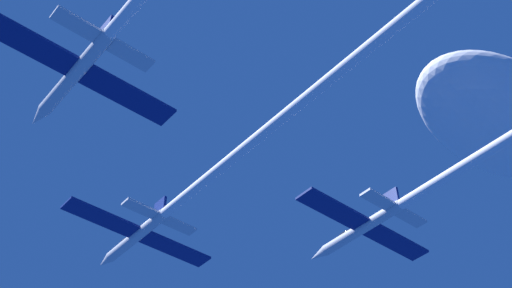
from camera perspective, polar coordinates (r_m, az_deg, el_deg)
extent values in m
cylinder|color=silver|center=(77.58, -9.81, -7.49)|extent=(1.20, 10.95, 1.20)
cone|color=silver|center=(82.61, -12.31, -9.43)|extent=(1.18, 2.41, 1.18)
ellipsoid|color=black|center=(79.65, -10.70, -7.91)|extent=(0.84, 2.19, 0.60)
cube|color=navy|center=(75.45, -12.65, -5.93)|extent=(8.32, 2.41, 0.26)
cube|color=navy|center=(79.17, -6.67, -8.61)|extent=(8.32, 2.41, 0.26)
cube|color=navy|center=(75.29, -7.91, -5.15)|extent=(0.32, 1.97, 1.75)
cube|color=silver|center=(73.30, -9.53, -5.24)|extent=(3.74, 1.45, 0.26)
cube|color=silver|center=(75.31, -6.35, -6.71)|extent=(3.74, 1.45, 0.26)
cylinder|color=white|center=(57.90, 7.85, 6.73)|extent=(1.08, 54.77, 1.08)
cylinder|color=silver|center=(59.22, -14.64, 5.64)|extent=(1.20, 10.95, 1.20)
cone|color=silver|center=(63.84, -17.48, 2.14)|extent=(1.18, 2.41, 1.18)
ellipsoid|color=black|center=(61.20, -15.63, 4.65)|extent=(0.84, 2.19, 0.60)
cube|color=navy|center=(57.98, -18.50, 8.06)|extent=(8.32, 2.41, 0.26)
cube|color=navy|center=(60.10, -10.46, 3.89)|extent=(8.32, 2.41, 0.26)
cube|color=navy|center=(57.54, -12.30, 9.17)|extent=(0.32, 1.97, 1.75)
cube|color=silver|center=(55.76, -14.61, 9.54)|extent=(3.74, 1.45, 0.26)
cube|color=silver|center=(56.91, -10.26, 7.20)|extent=(3.74, 1.45, 0.26)
cylinder|color=silver|center=(74.93, 8.70, -6.90)|extent=(1.20, 10.95, 1.20)
cone|color=silver|center=(78.66, 5.16, -9.09)|extent=(1.18, 2.41, 1.18)
ellipsoid|color=black|center=(76.52, 7.35, -7.40)|extent=(0.84, 2.19, 0.60)
cube|color=navy|center=(71.71, 6.38, -5.35)|extent=(8.32, 2.41, 0.26)
cube|color=navy|center=(77.76, 11.43, -7.94)|extent=(8.32, 2.41, 0.26)
cube|color=navy|center=(73.58, 11.03, -4.40)|extent=(0.32, 1.97, 1.75)
cube|color=silver|center=(71.01, 9.99, -4.50)|extent=(3.74, 1.45, 0.26)
cube|color=silver|center=(74.25, 12.58, -5.94)|extent=(3.74, 1.45, 0.26)
ellipsoid|color=white|center=(128.90, 19.58, 1.94)|extent=(38.61, 21.24, 13.51)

